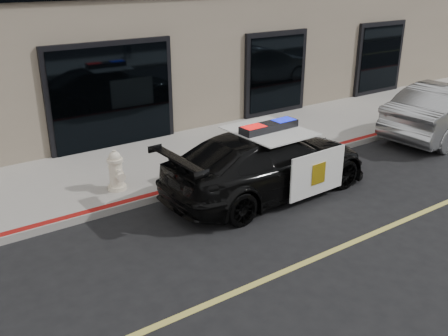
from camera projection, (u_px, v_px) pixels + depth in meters
ground at (333, 251)px, 8.64m from camera, size 120.00×120.00×0.00m
sidewalk_n at (181, 158)px, 12.61m from camera, size 60.00×3.50×0.15m
police_car at (268, 162)px, 10.61m from camera, size 2.37×4.94×1.58m
fire_hydrant at (116, 171)px, 10.52m from camera, size 0.40×0.55×0.88m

